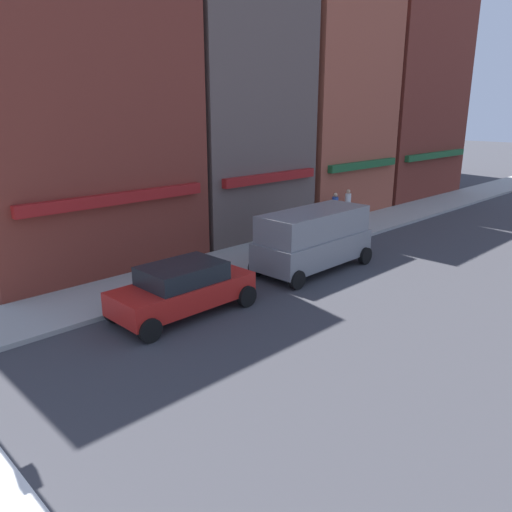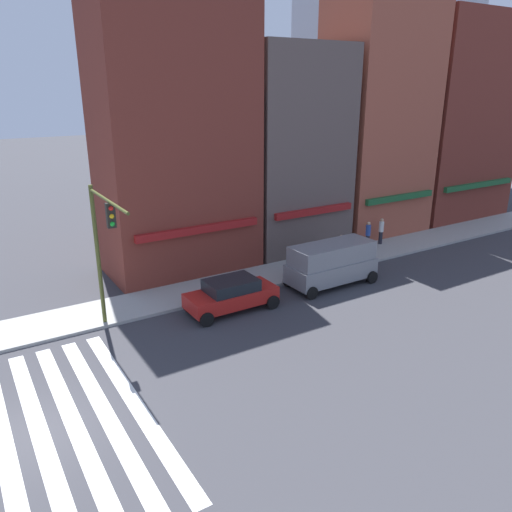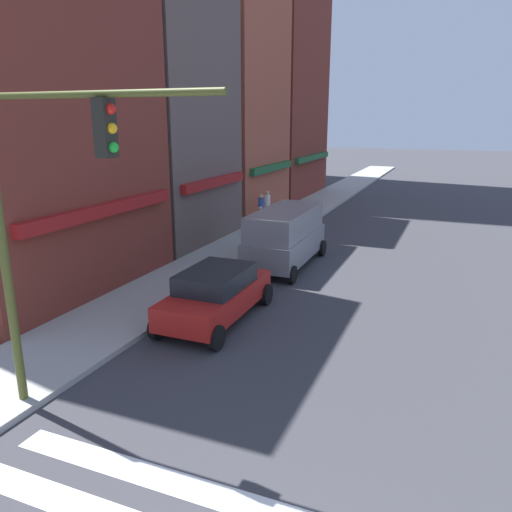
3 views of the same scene
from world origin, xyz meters
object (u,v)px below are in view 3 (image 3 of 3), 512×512
at_px(traffic_signal, 41,202).
at_px(pedestrian_white_shirt, 267,206).
at_px(sedan_red, 216,294).
at_px(pedestrian_blue_shirt, 261,210).
at_px(pedestrian_green_top, 260,224).
at_px(van_grey, 285,235).

height_order(traffic_signal, pedestrian_white_shirt, traffic_signal).
height_order(sedan_red, pedestrian_blue_shirt, pedestrian_blue_shirt).
xyz_separation_m(traffic_signal, pedestrian_white_shirt, (19.21, 3.05, -3.32)).
height_order(pedestrian_white_shirt, pedestrian_blue_shirt, same).
bearing_deg(pedestrian_green_top, van_grey, 132.39).
bearing_deg(pedestrian_green_top, pedestrian_blue_shirt, -66.71).
height_order(van_grey, pedestrian_white_shirt, van_grey).
xyz_separation_m(traffic_signal, pedestrian_green_top, (14.32, 1.51, -3.32)).
distance_m(pedestrian_green_top, pedestrian_blue_shirt, 3.78).
xyz_separation_m(pedestrian_white_shirt, pedestrian_green_top, (-4.89, -1.54, 0.00)).
relative_size(sedan_red, pedestrian_white_shirt, 2.49).
relative_size(traffic_signal, pedestrian_green_top, 3.63).
distance_m(pedestrian_white_shirt, pedestrian_blue_shirt, 1.38).
bearing_deg(pedestrian_blue_shirt, traffic_signal, 29.98).
height_order(pedestrian_green_top, pedestrian_blue_shirt, same).
relative_size(pedestrian_white_shirt, pedestrian_blue_shirt, 1.00).
distance_m(traffic_signal, pedestrian_blue_shirt, 18.37).
distance_m(van_grey, pedestrian_white_shirt, 8.21).
xyz_separation_m(traffic_signal, pedestrian_blue_shirt, (17.84, 2.87, -3.32)).
distance_m(van_grey, pedestrian_green_top, 3.24).
relative_size(traffic_signal, sedan_red, 1.46).
bearing_deg(traffic_signal, pedestrian_white_shirt, 9.01).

